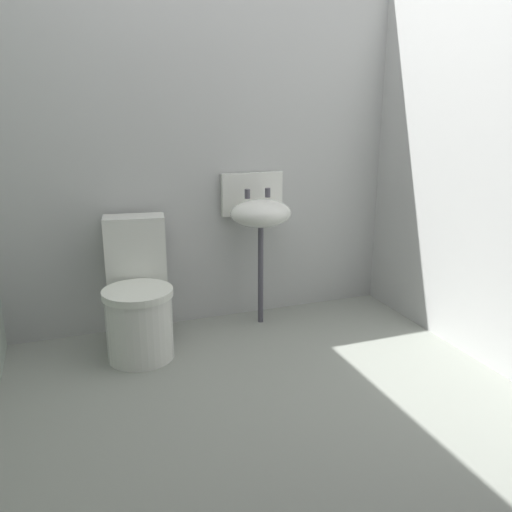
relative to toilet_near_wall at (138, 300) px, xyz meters
name	(u,v)px	position (x,y,z in m)	size (l,w,h in m)	color
ground_plane	(278,420)	(0.52, -0.90, -0.36)	(2.97, 2.90, 0.08)	gray
wall_back	(203,150)	(0.52, 0.40, 0.82)	(2.97, 0.10, 2.28)	#B2B4B2
wall_right	(510,161)	(1.85, -0.80, 0.82)	(0.10, 2.70, 2.28)	#AFB0AE
toilet_near_wall	(138,300)	(0.00, 0.00, 0.00)	(0.46, 0.64, 0.78)	silver
sink	(259,212)	(0.83, 0.19, 0.43)	(0.42, 0.35, 0.99)	#4B4953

